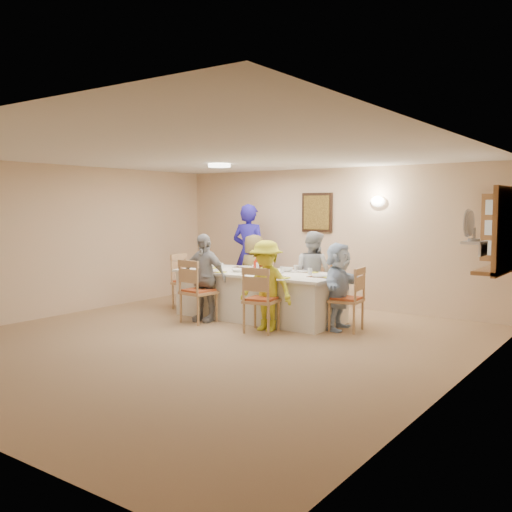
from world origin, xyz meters
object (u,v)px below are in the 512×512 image
Objects in this scene: desk_fan at (472,229)px; caregiver at (249,254)px; diner_right_end at (338,286)px; serving_hatch at (508,230)px; chair_back_left at (258,282)px; chair_back_right at (316,288)px; diner_front_left at (204,278)px; condiment_ketchup at (256,264)px; chair_right_end at (346,299)px; diner_back_left at (254,272)px; diner_back_right at (313,274)px; chair_left_end at (188,281)px; diner_front_right at (266,286)px; chair_front_left at (199,291)px; dining_table at (259,295)px; chair_front_right at (262,299)px.

caregiver reaches higher than desk_fan.
caregiver is at bearing 56.86° from diner_right_end.
chair_back_left is (-4.18, 0.14, -1.05)m from serving_hatch.
chair_back_right is at bearing 8.08° from chair_back_left.
diner_front_left is at bearing 95.70° from caregiver.
caregiver reaches higher than condiment_ketchup.
chair_right_end is at bearing -12.33° from chair_back_left.
caregiver is (-0.45, 0.47, 0.27)m from diner_back_left.
chair_back_right is at bearing 44.41° from diner_front_left.
chair_back_left is at bearing 123.86° from condiment_ketchup.
diner_back_right is 1.07m from diner_right_end.
chair_back_right is 1.92m from diner_front_left.
chair_left_end is 0.70× the size of diner_back_right.
diner_back_right is at bearing -78.31° from chair_left_end.
serving_hatch is 1.14× the size of diner_back_left.
chair_front_left is at bearing -176.09° from diner_front_right.
caregiver is (-0.45, 0.35, 0.47)m from chair_back_left.
caregiver is at bearing -45.86° from diner_back_left.
dining_table is at bearing 42.02° from diner_front_left.
dining_table is 1.00m from chair_back_left.
diner_back_left is at bearing 128.17° from condiment_ketchup.
chair_right_end is at bearing 0.00° from dining_table.
diner_back_right is (0.00, 1.48, 0.22)m from chair_front_right.
chair_front_left is 1.22m from diner_front_right.
dining_table is (-3.47, 0.69, -1.17)m from desk_fan.
dining_table is 0.96m from diner_front_left.
serving_hatch is 0.54× the size of dining_table.
desk_fan is 0.21× the size of diner_back_right.
serving_hatch reaches higher than condiment_ketchup.
condiment_ketchup is (1.50, -0.02, 0.40)m from chair_left_end.
serving_hatch is 3.81m from dining_table.
caregiver reaches higher than chair_right_end.
dining_table is 2.10× the size of diner_back_left.
desk_fan reaches higher than chair_front_left.
diner_front_right is (1.20, 0.00, -0.03)m from diner_front_left.
chair_left_end is (-0.95, -0.80, 0.04)m from chair_back_left.
desk_fan reaches higher than condiment_ketchup.
chair_front_left reaches higher than dining_table.
chair_back_left is 1.23m from diner_back_right.
chair_front_right is 0.98× the size of chair_left_end.
chair_front_right reaches higher than chair_back_right.
caregiver is at bearing 150.21° from chair_back_left.
diner_back_right reaches higher than diner_front_right.
chair_front_left is at bearing 90.39° from diner_back_left.
chair_back_right is 0.50× the size of caregiver.
chair_right_end is 0.73× the size of diner_right_end.
diner_front_right is at bearing -98.12° from chair_back_right.
diner_front_left is (-1.20, -1.48, 0.23)m from chair_back_right.
dining_table is 3.05× the size of chair_back_left.
caregiver is at bearing 157.88° from desk_fan.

